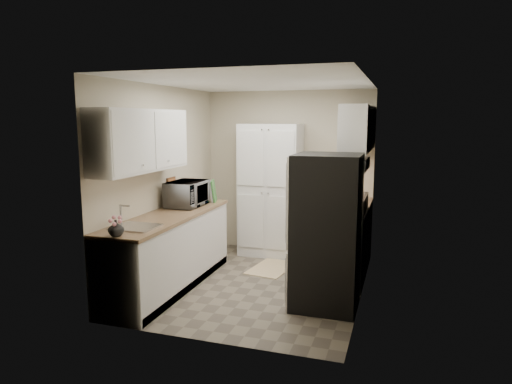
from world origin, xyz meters
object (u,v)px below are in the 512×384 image
Objects in this scene: wine_bottle at (197,192)px; electric_range at (339,246)px; pantry_cabinet at (271,190)px; microwave at (187,194)px; toaster_oven at (346,195)px; refrigerator at (327,231)px.

electric_range is at bearing -2.16° from wine_bottle.
microwave is at bearing -124.89° from pantry_cabinet.
pantry_cabinet reaches higher than wine_bottle.
toaster_oven is at bearing -9.28° from pantry_cabinet.
toaster_oven is (1.16, -0.19, 0.02)m from pantry_cabinet.
microwave is at bearing -172.83° from electric_range.
electric_range is (1.17, -0.93, -0.52)m from pantry_cabinet.
microwave reaches higher than electric_range.
microwave is 0.33m from wine_bottle.
electric_range is 4.01× the size of wine_bottle.
electric_range is at bearing -38.22° from pantry_cabinet.
wine_bottle is (-0.01, 0.33, -0.03)m from microwave.
wine_bottle is (-2.01, 0.08, 0.58)m from electric_range.
toaster_oven is (1.98, 0.99, -0.07)m from microwave.
toaster_oven is at bearing -64.14° from microwave.
refrigerator is at bearing -92.48° from electric_range.
microwave is (-1.96, 0.55, 0.24)m from refrigerator.
refrigerator is 6.03× the size of wine_bottle.
pantry_cabinet is at bearing 164.61° from toaster_oven.
microwave is 2.21m from toaster_oven.
pantry_cabinet is 1.19m from wine_bottle.
wine_bottle is (-0.83, -0.85, 0.06)m from pantry_cabinet.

